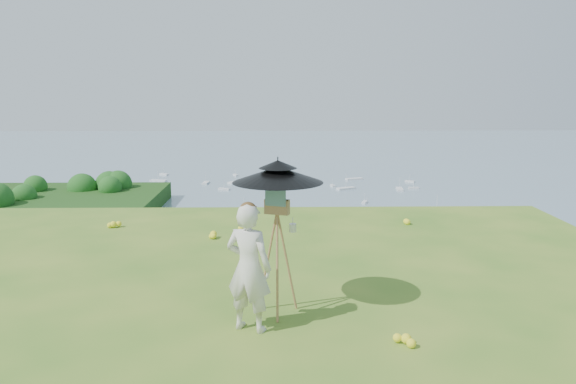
{
  "coord_description": "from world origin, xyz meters",
  "views": [
    {
      "loc": [
        0.54,
        -6.72,
        2.99
      ],
      "look_at": [
        0.74,
        2.84,
        1.17
      ],
      "focal_mm": 35.0,
      "sensor_mm": 36.0,
      "label": 1
    }
  ],
  "objects": [
    {
      "name": "harbor_town",
      "position": [
        0.0,
        75.0,
        -29.5
      ],
      "size": [
        110.0,
        22.0,
        5.0
      ],
      "primitive_type": null,
      "color": "beige",
      "rests_on": "shoreline_tier"
    },
    {
      "name": "peninsula",
      "position": [
        -75.0,
        155.0,
        -29.0
      ],
      "size": [
        90.0,
        60.0,
        12.0
      ],
      "primitive_type": null,
      "color": "#1B3C10",
      "rests_on": "bay_water"
    },
    {
      "name": "sun_umbrella",
      "position": [
        0.56,
        0.37,
        1.75
      ],
      "size": [
        1.46,
        1.46,
        0.71
      ],
      "primitive_type": null,
      "rotation": [
        0.0,
        0.0,
        -0.3
      ],
      "color": "black",
      "rests_on": "field_easel"
    },
    {
      "name": "field_easel",
      "position": [
        0.55,
        0.34,
        0.85
      ],
      "size": [
        0.82,
        0.82,
        1.69
      ],
      "primitive_type": null,
      "rotation": [
        0.0,
        0.0,
        -0.35
      ],
      "color": "#986140",
      "rests_on": "ground"
    },
    {
      "name": "ground",
      "position": [
        0.0,
        0.0,
        0.0
      ],
      "size": [
        14.0,
        14.0,
        0.0
      ],
      "primitive_type": "plane",
      "color": "#417521",
      "rests_on": "ground"
    },
    {
      "name": "bay_water",
      "position": [
        0.0,
        240.0,
        -34.0
      ],
      "size": [
        700.0,
        700.0,
        0.0
      ],
      "primitive_type": "plane",
      "color": "gray",
      "rests_on": "ground"
    },
    {
      "name": "shoreline_tier",
      "position": [
        0.0,
        75.0,
        -36.0
      ],
      "size": [
        170.0,
        28.0,
        8.0
      ],
      "primitive_type": "cube",
      "color": "#685F53",
      "rests_on": "bay_water"
    },
    {
      "name": "wildflowers",
      "position": [
        0.0,
        0.25,
        0.06
      ],
      "size": [
        10.0,
        10.5,
        0.12
      ],
      "primitive_type": null,
      "color": "yellow",
      "rests_on": "ground"
    },
    {
      "name": "slope_trees",
      "position": [
        0.0,
        35.0,
        -15.0
      ],
      "size": [
        110.0,
        50.0,
        6.0
      ],
      "primitive_type": null,
      "color": "#195218",
      "rests_on": "forest_slope"
    },
    {
      "name": "painter_cap",
      "position": [
        0.2,
        -0.16,
        1.56
      ],
      "size": [
        0.29,
        0.31,
        0.1
      ],
      "primitive_type": null,
      "rotation": [
        0.0,
        0.0,
        -0.36
      ],
      "color": "#BF696A",
      "rests_on": "painter"
    },
    {
      "name": "moored_boats",
      "position": [
        -12.5,
        161.0,
        -33.65
      ],
      "size": [
        140.0,
        140.0,
        0.7
      ],
      "primitive_type": null,
      "color": "silver",
      "rests_on": "bay_water"
    },
    {
      "name": "painter",
      "position": [
        0.2,
        -0.16,
        0.8
      ],
      "size": [
        0.69,
        0.59,
        1.61
      ],
      "primitive_type": "imported",
      "rotation": [
        0.0,
        0.0,
        2.74
      ],
      "color": "silver",
      "rests_on": "ground"
    }
  ]
}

